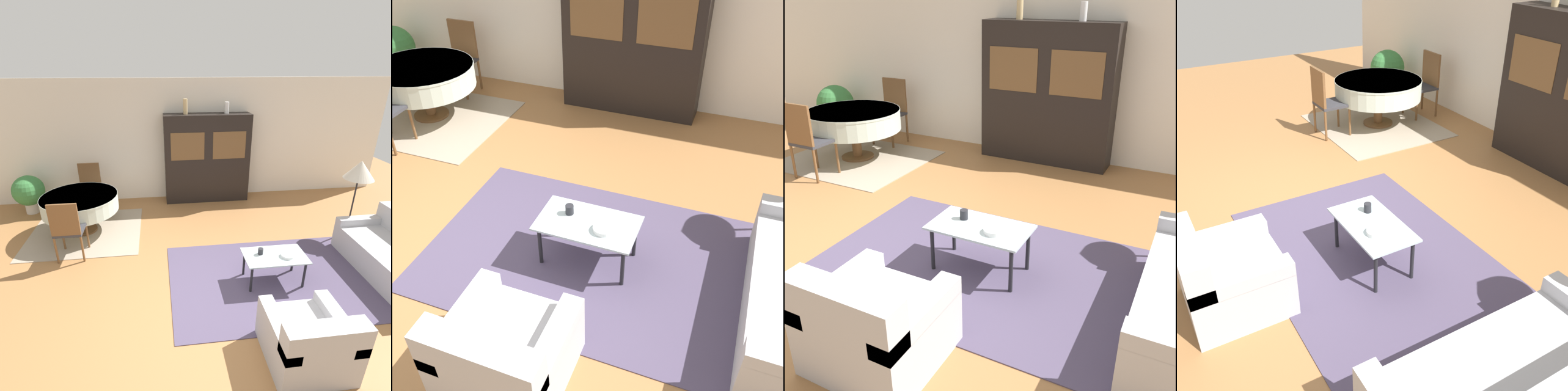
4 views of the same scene
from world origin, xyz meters
TOP-DOWN VIEW (x-y plane):
  - ground_plane at (0.00, 0.00)m, footprint 14.00×14.00m
  - wall_back at (0.00, 3.63)m, footprint 10.00×0.06m
  - area_rug at (1.22, 0.31)m, footprint 3.05×2.02m
  - dining_rug at (-1.82, 2.08)m, footprint 2.04×1.79m
  - armchair at (1.08, -1.06)m, footprint 0.83×0.81m
  - coffee_table at (1.20, 0.27)m, footprint 0.89×0.50m
  - display_cabinet at (0.70, 3.36)m, footprint 1.89×0.45m
  - dining_table at (-1.86, 2.15)m, footprint 1.38×1.38m
  - dining_chair_near at (-1.86, 1.23)m, footprint 0.44×0.44m
  - dining_chair_far at (-1.86, 3.06)m, footprint 0.44×0.44m
  - floor_lamp at (3.09, 1.42)m, footprint 0.51×0.51m
  - cup at (1.00, 0.33)m, footprint 0.07×0.07m
  - bowl at (1.36, 0.22)m, footprint 0.18×0.18m
  - vase_tall at (0.23, 3.36)m, footprint 0.09×0.09m
  - vase_short at (1.12, 3.36)m, footprint 0.09×0.09m
  - potted_plant at (-3.13, 3.10)m, footprint 0.64×0.64m

SIDE VIEW (x-z plane):
  - ground_plane at x=0.00m, z-range 0.00..0.00m
  - area_rug at x=1.22m, z-range 0.00..0.01m
  - dining_rug at x=-1.82m, z-range 0.00..0.01m
  - armchair at x=1.08m, z-range -0.09..0.68m
  - coffee_table at x=1.20m, z-range 0.18..0.62m
  - bowl at x=1.36m, z-range 0.45..0.49m
  - potted_plant at x=-3.13m, z-range 0.07..0.90m
  - cup at x=1.00m, z-range 0.45..0.54m
  - dining_chair_near at x=-1.86m, z-range 0.07..1.10m
  - dining_chair_far at x=-1.86m, z-range 0.07..1.10m
  - dining_table at x=-1.86m, z-range 0.23..0.96m
  - display_cabinet at x=0.70m, z-range 0.00..1.98m
  - floor_lamp at x=3.09m, z-range 0.52..1.95m
  - wall_back at x=0.00m, z-range 0.00..2.70m
  - vase_short at x=1.12m, z-range 1.98..2.22m
  - vase_tall at x=0.23m, z-range 1.98..2.29m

